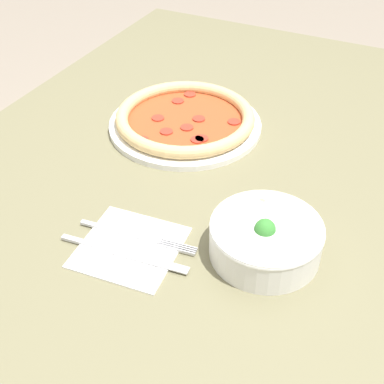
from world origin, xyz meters
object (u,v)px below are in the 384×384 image
object	(u,v)px
pizza	(185,120)
fork	(136,236)
bowl	(265,237)
knife	(118,252)

from	to	relation	value
pizza	fork	bearing A→B (deg)	13.38
pizza	bowl	xyz separation A→B (m)	(0.28, 0.27, 0.02)
knife	pizza	bearing A→B (deg)	95.13
bowl	pizza	bearing A→B (deg)	-135.29
fork	knife	distance (m)	0.04
bowl	fork	size ratio (longest dim) A/B	0.86
pizza	bowl	size ratio (longest dim) A/B	1.83
pizza	fork	world-z (taller)	pizza
fork	knife	xyz separation A→B (m)	(0.04, -0.01, -0.00)
bowl	knife	distance (m)	0.23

